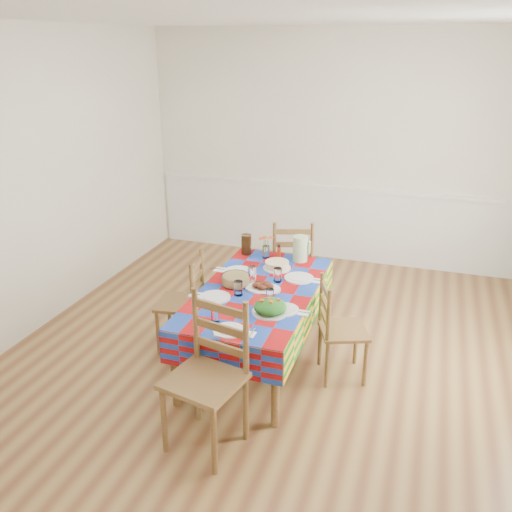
# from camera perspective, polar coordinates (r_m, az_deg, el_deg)

# --- Properties ---
(room) EXTENTS (4.58, 5.08, 2.78)m
(room) POSITION_cam_1_polar(r_m,az_deg,el_deg) (4.16, 1.77, 5.09)
(room) COLOR brown
(room) RESTS_ON ground
(wainscot) EXTENTS (4.41, 0.06, 0.92)m
(wainscot) POSITION_cam_1_polar(r_m,az_deg,el_deg) (6.72, 7.80, 3.75)
(wainscot) COLOR white
(wainscot) RESTS_ON room
(dining_table) EXTENTS (0.91, 1.70, 0.66)m
(dining_table) POSITION_cam_1_polar(r_m,az_deg,el_deg) (4.43, 0.19, -4.39)
(dining_table) COLOR brown
(dining_table) RESTS_ON room
(setting_near_head) EXTENTS (0.36, 0.24, 0.11)m
(setting_near_head) POSITION_cam_1_polar(r_m,az_deg,el_deg) (3.84, -3.34, -7.22)
(setting_near_head) COLOR white
(setting_near_head) RESTS_ON dining_table
(setting_left_near) EXTENTS (0.45, 0.27, 0.12)m
(setting_left_near) POSITION_cam_1_polar(r_m,az_deg,el_deg) (4.27, -3.54, -3.99)
(setting_left_near) COLOR white
(setting_left_near) RESTS_ON dining_table
(setting_left_far) EXTENTS (0.47, 0.28, 0.12)m
(setting_left_far) POSITION_cam_1_polar(r_m,az_deg,el_deg) (4.66, -1.43, -1.70)
(setting_left_far) COLOR white
(setting_left_far) RESTS_ON dining_table
(setting_right_near) EXTENTS (0.42, 0.24, 0.11)m
(setting_right_near) POSITION_cam_1_polar(r_m,az_deg,el_deg) (4.11, 2.49, -5.12)
(setting_right_near) COLOR white
(setting_right_near) RESTS_ON dining_table
(setting_right_far) EXTENTS (0.47, 0.27, 0.12)m
(setting_right_far) POSITION_cam_1_polar(r_m,az_deg,el_deg) (4.57, 3.81, -2.21)
(setting_right_far) COLOR white
(setting_right_far) RESTS_ON dining_table
(meat_platter) EXTENTS (0.30, 0.21, 0.06)m
(meat_platter) POSITION_cam_1_polar(r_m,az_deg,el_deg) (4.39, 0.72, -3.24)
(meat_platter) COLOR white
(meat_platter) RESTS_ON dining_table
(salad_platter) EXTENTS (0.27, 0.27, 0.11)m
(salad_platter) POSITION_cam_1_polar(r_m,az_deg,el_deg) (4.02, 1.51, -5.43)
(salad_platter) COLOR white
(salad_platter) RESTS_ON dining_table
(pasta_bowl) EXTENTS (0.24, 0.24, 0.08)m
(pasta_bowl) POSITION_cam_1_polar(r_m,az_deg,el_deg) (4.47, -2.15, -2.51)
(pasta_bowl) COLOR white
(pasta_bowl) RESTS_ON dining_table
(cake) EXTENTS (0.25, 0.25, 0.07)m
(cake) POSITION_cam_1_polar(r_m,az_deg,el_deg) (4.79, 2.22, -0.97)
(cake) COLOR white
(cake) RESTS_ON dining_table
(serving_utensils) EXTENTS (0.11, 0.25, 0.01)m
(serving_utensils) POSITION_cam_1_polar(r_m,az_deg,el_deg) (4.28, 1.67, -4.24)
(serving_utensils) COLOR black
(serving_utensils) RESTS_ON dining_table
(flower_vase) EXTENTS (0.14, 0.11, 0.22)m
(flower_vase) POSITION_cam_1_polar(r_m,az_deg,el_deg) (5.00, 1.05, 0.80)
(flower_vase) COLOR white
(flower_vase) RESTS_ON dining_table
(hot_sauce) EXTENTS (0.03, 0.03, 0.14)m
(hot_sauce) POSITION_cam_1_polar(r_m,az_deg,el_deg) (4.99, 2.43, 0.47)
(hot_sauce) COLOR #B32D0E
(hot_sauce) RESTS_ON dining_table
(green_pitcher) EXTENTS (0.14, 0.14, 0.23)m
(green_pitcher) POSITION_cam_1_polar(r_m,az_deg,el_deg) (4.94, 4.69, 0.78)
(green_pitcher) COLOR #AECD91
(green_pitcher) RESTS_ON dining_table
(tea_pitcher) EXTENTS (0.09, 0.09, 0.19)m
(tea_pitcher) POSITION_cam_1_polar(r_m,az_deg,el_deg) (5.10, -1.02, 1.24)
(tea_pitcher) COLOR black
(tea_pitcher) RESTS_ON dining_table
(name_card) EXTENTS (0.06, 0.02, 0.01)m
(name_card) POSITION_cam_1_polar(r_m,az_deg,el_deg) (3.74, -4.03, -8.40)
(name_card) COLOR white
(name_card) RESTS_ON dining_table
(chair_near) EXTENTS (0.54, 0.52, 1.04)m
(chair_near) POSITION_cam_1_polar(r_m,az_deg,el_deg) (3.61, -5.04, -12.54)
(chair_near) COLOR brown
(chair_near) RESTS_ON room
(chair_far) EXTENTS (0.51, 0.50, 0.94)m
(chair_far) POSITION_cam_1_polar(r_m,az_deg,el_deg) (5.41, 3.83, -0.87)
(chair_far) COLOR brown
(chair_far) RESTS_ON room
(chair_left) EXTENTS (0.42, 0.44, 0.87)m
(chair_left) POSITION_cam_1_polar(r_m,az_deg,el_deg) (4.74, -7.59, -4.93)
(chair_left) COLOR brown
(chair_left) RESTS_ON room
(chair_right) EXTENTS (0.47, 0.48, 0.84)m
(chair_right) POSITION_cam_1_polar(r_m,az_deg,el_deg) (4.36, 8.69, -7.72)
(chair_right) COLOR brown
(chair_right) RESTS_ON room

